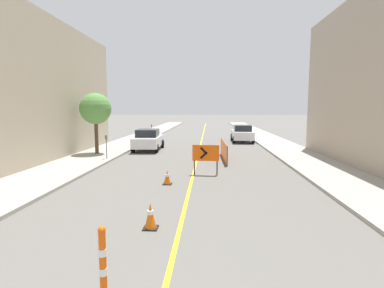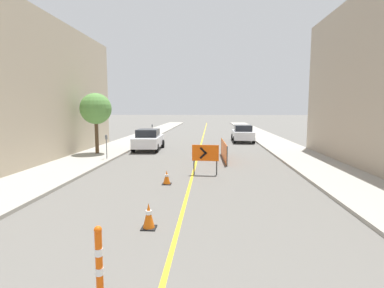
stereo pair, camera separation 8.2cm
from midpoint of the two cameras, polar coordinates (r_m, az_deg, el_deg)
name	(u,v)px [view 2 (the right image)]	position (r m, az deg, el deg)	size (l,w,h in m)	color
lane_stripe	(203,137)	(32.53, 2.15, 1.26)	(0.12, 66.40, 0.01)	gold
sidewalk_left	(143,137)	(33.35, -9.32, 1.41)	(3.17, 66.40, 0.13)	#9E998E
sidewalk_right	(265,137)	(33.03, 13.74, 1.26)	(3.17, 66.40, 0.13)	#9E998E
traffic_cone_second	(149,216)	(8.11, -7.96, -13.42)	(0.38, 0.38, 0.68)	black
traffic_cone_third	(167,177)	(12.51, -4.66, -6.35)	(0.37, 0.37, 0.59)	black
delineator_post_front	(99,271)	(5.33, -16.76, -22.12)	(0.36, 0.36, 1.31)	black
arrow_barricade_primary	(205,154)	(14.08, 2.72, -1.90)	(1.26, 0.14, 1.43)	#EF560C
safety_mesh_fence	(224,151)	(18.44, 6.22, -1.27)	(0.20, 4.52, 1.12)	#EF560C
parked_car_curb_near	(149,140)	(22.83, -8.18, 0.85)	(1.96, 4.37, 1.59)	silver
parked_car_curb_mid	(243,133)	(28.57, 9.71, 2.00)	(1.94, 4.32, 1.59)	silver
parking_meter_near_curb	(106,142)	(18.62, -15.88, 0.40)	(0.12, 0.11, 1.44)	#4C4C51
parking_meter_far_curb	(152,128)	(32.25, -7.52, 3.07)	(0.12, 0.11, 1.34)	#4C4C51
street_tree_left_near	(96,109)	(20.97, -17.76, 6.36)	(2.06, 2.06, 4.02)	#4C3823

